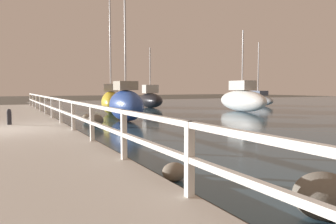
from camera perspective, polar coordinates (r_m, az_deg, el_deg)
The scene contains 11 objects.
railing at distance 12.46m, azimuth -17.29°, elevation 0.63°, with size 0.10×32.50×0.98m.
boulder_downstream at distance 16.05m, azimuth -13.79°, elevation -1.03°, with size 0.55×0.49×0.41m.
boulder_upstream at distance 4.62m, azimuth 25.44°, elevation -13.04°, with size 0.78×0.70×0.59m.
boulder_near_dock at distance 14.21m, azimuth -12.53°, elevation -1.45°, with size 0.69×0.62×0.52m.
boulder_mid_strip at distance 5.83m, azimuth 1.12°, elevation -10.37°, with size 0.44×0.39×0.33m.
mooring_bollard at distance 13.87m, azimuth -25.93°, elevation -0.74°, with size 0.17×0.17×0.60m.
sailboat_white at distance 23.26m, azimuth 12.77°, elevation 2.20°, with size 1.90×5.25×5.57m.
sailboat_blue at distance 16.26m, azimuth -7.37°, elevation 1.43°, with size 1.39×3.23×8.11m.
sailboat_gray at distance 31.65m, azimuth 15.36°, elevation 2.14°, with size 2.30×5.02×5.84m.
sailboat_black at distance 27.31m, azimuth -3.11°, elevation 2.24°, with size 2.14×4.82×4.96m.
sailboat_yellow at distance 20.96m, azimuth -9.89°, elevation 1.89°, with size 2.24×3.87×7.57m.
Camera 1 is at (0.17, -12.26, 1.63)m, focal length 35.00 mm.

